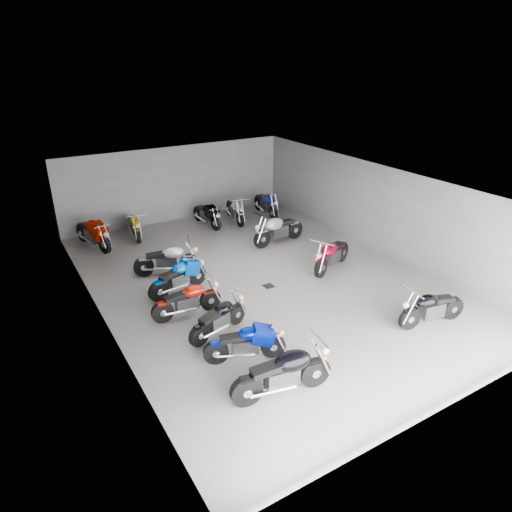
% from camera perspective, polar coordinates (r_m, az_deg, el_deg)
% --- Properties ---
extents(ground, '(14.00, 14.00, 0.00)m').
position_cam_1_polar(ground, '(14.95, 0.54, -3.01)').
color(ground, gray).
rests_on(ground, ground).
extents(wall_back, '(10.00, 0.10, 3.20)m').
position_cam_1_polar(wall_back, '(20.29, -9.94, 8.90)').
color(wall_back, gray).
rests_on(wall_back, ground).
extents(wall_left, '(0.10, 14.00, 3.20)m').
position_cam_1_polar(wall_left, '(12.63, -19.18, -1.74)').
color(wall_left, gray).
rests_on(wall_left, ground).
extents(wall_right, '(0.10, 14.00, 3.20)m').
position_cam_1_polar(wall_right, '(17.28, 14.93, 5.75)').
color(wall_right, gray).
rests_on(wall_right, ground).
extents(ceiling, '(10.00, 14.00, 0.04)m').
position_cam_1_polar(ceiling, '(13.77, 0.59, 8.98)').
color(ceiling, black).
rests_on(ceiling, wall_back).
extents(drain_grate, '(0.32, 0.32, 0.01)m').
position_cam_1_polar(drain_grate, '(14.57, 1.57, -3.76)').
color(drain_grate, black).
rests_on(drain_grate, ground).
extents(motorcycle_left_a, '(2.34, 0.58, 1.03)m').
position_cam_1_polar(motorcycle_left_a, '(10.06, 3.43, -14.43)').
color(motorcycle_left_a, black).
rests_on(motorcycle_left_a, ground).
extents(motorcycle_left_b, '(1.92, 0.83, 0.88)m').
position_cam_1_polar(motorcycle_left_b, '(11.07, -1.26, -10.83)').
color(motorcycle_left_b, black).
rests_on(motorcycle_left_b, ground).
extents(motorcycle_left_c, '(1.91, 0.72, 0.86)m').
position_cam_1_polar(motorcycle_left_c, '(12.06, -4.66, -7.76)').
color(motorcycle_left_c, black).
rests_on(motorcycle_left_c, ground).
extents(motorcycle_left_d, '(2.05, 0.42, 0.90)m').
position_cam_1_polar(motorcycle_left_d, '(12.94, -8.56, -5.46)').
color(motorcycle_left_d, black).
rests_on(motorcycle_left_d, ground).
extents(motorcycle_left_e, '(2.09, 0.69, 0.93)m').
position_cam_1_polar(motorcycle_left_e, '(14.19, -9.62, -2.64)').
color(motorcycle_left_e, black).
rests_on(motorcycle_left_e, ground).
extents(motorcycle_left_f, '(2.10, 0.87, 0.96)m').
position_cam_1_polar(motorcycle_left_f, '(15.41, -11.02, -0.46)').
color(motorcycle_left_f, black).
rests_on(motorcycle_left_f, ground).
extents(motorcycle_right_a, '(2.10, 0.54, 0.93)m').
position_cam_1_polar(motorcycle_right_a, '(13.29, 21.11, -6.05)').
color(motorcycle_right_a, black).
rests_on(motorcycle_right_a, ground).
extents(motorcycle_right_d, '(2.12, 1.02, 0.98)m').
position_cam_1_polar(motorcycle_right_d, '(15.68, 9.46, 0.18)').
color(motorcycle_right_d, black).
rests_on(motorcycle_right_d, ground).
extents(motorcycle_right_f, '(2.35, 0.53, 1.03)m').
position_cam_1_polar(motorcycle_right_f, '(17.63, 2.78, 3.34)').
color(motorcycle_right_f, black).
rests_on(motorcycle_right_f, ground).
extents(motorcycle_back_a, '(0.79, 2.34, 1.05)m').
position_cam_1_polar(motorcycle_back_a, '(18.26, -19.70, 2.69)').
color(motorcycle_back_a, black).
rests_on(motorcycle_back_a, ground).
extents(motorcycle_back_b, '(0.50, 2.06, 0.91)m').
position_cam_1_polar(motorcycle_back_b, '(18.84, -14.94, 3.71)').
color(motorcycle_back_b, black).
rests_on(motorcycle_back_b, ground).
extents(motorcycle_back_d, '(0.46, 2.09, 0.92)m').
position_cam_1_polar(motorcycle_back_d, '(19.55, -6.15, 5.18)').
color(motorcycle_back_d, black).
rests_on(motorcycle_back_d, ground).
extents(motorcycle_back_e, '(0.61, 2.18, 0.97)m').
position_cam_1_polar(motorcycle_back_e, '(19.98, -2.64, 5.79)').
color(motorcycle_back_e, black).
rests_on(motorcycle_back_e, ground).
extents(motorcycle_back_f, '(0.51, 2.26, 1.00)m').
position_cam_1_polar(motorcycle_back_f, '(20.74, 1.30, 6.55)').
color(motorcycle_back_f, black).
rests_on(motorcycle_back_f, ground).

